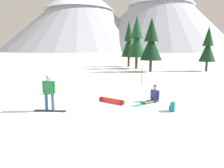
{
  "coord_description": "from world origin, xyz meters",
  "views": [
    {
      "loc": [
        3.89,
        -9.28,
        2.91
      ],
      "look_at": [
        0.67,
        1.74,
        1.0
      ],
      "focal_mm": 33.67,
      "sensor_mm": 36.0,
      "label": 1
    }
  ],
  "objects_px": {
    "backpack_blue": "(49,91)",
    "backpack_teal": "(173,107)",
    "pine_tree_broad": "(129,42)",
    "pine_tree_young": "(151,43)",
    "snowboarder_midground": "(153,96)",
    "pine_tree_slender": "(137,40)",
    "snowboarder_foreground": "(49,92)",
    "loose_snowboard_far_spare": "(111,101)",
    "pine_tree_tall": "(208,47)",
    "trail_marker_pole": "(142,76)"
  },
  "relations": [
    {
      "from": "pine_tree_broad",
      "to": "snowboarder_midground",
      "type": "bearing_deg",
      "value": -75.02
    },
    {
      "from": "backpack_blue",
      "to": "pine_tree_broad",
      "type": "relative_size",
      "value": 0.06
    },
    {
      "from": "trail_marker_pole",
      "to": "pine_tree_tall",
      "type": "height_order",
      "value": "pine_tree_tall"
    },
    {
      "from": "snowboarder_foreground",
      "to": "snowboarder_midground",
      "type": "height_order",
      "value": "snowboarder_foreground"
    },
    {
      "from": "backpack_teal",
      "to": "pine_tree_tall",
      "type": "distance_m",
      "value": 20.74
    },
    {
      "from": "backpack_teal",
      "to": "pine_tree_broad",
      "type": "height_order",
      "value": "pine_tree_broad"
    },
    {
      "from": "backpack_blue",
      "to": "backpack_teal",
      "type": "relative_size",
      "value": 1.0
    },
    {
      "from": "loose_snowboard_far_spare",
      "to": "pine_tree_tall",
      "type": "relative_size",
      "value": 0.29
    },
    {
      "from": "loose_snowboard_far_spare",
      "to": "backpack_blue",
      "type": "relative_size",
      "value": 3.57
    },
    {
      "from": "snowboarder_foreground",
      "to": "trail_marker_pole",
      "type": "bearing_deg",
      "value": 68.62
    },
    {
      "from": "pine_tree_slender",
      "to": "pine_tree_broad",
      "type": "distance_m",
      "value": 3.98
    },
    {
      "from": "snowboarder_foreground",
      "to": "pine_tree_tall",
      "type": "height_order",
      "value": "pine_tree_tall"
    },
    {
      "from": "backpack_teal",
      "to": "pine_tree_tall",
      "type": "height_order",
      "value": "pine_tree_tall"
    },
    {
      "from": "snowboarder_midground",
      "to": "trail_marker_pole",
      "type": "xyz_separation_m",
      "value": [
        -1.36,
        5.02,
        0.45
      ]
    },
    {
      "from": "snowboarder_foreground",
      "to": "trail_marker_pole",
      "type": "distance_m",
      "value": 8.67
    },
    {
      "from": "snowboarder_foreground",
      "to": "snowboarder_midground",
      "type": "distance_m",
      "value": 5.49
    },
    {
      "from": "pine_tree_broad",
      "to": "backpack_teal",
      "type": "bearing_deg",
      "value": -73.56
    },
    {
      "from": "loose_snowboard_far_spare",
      "to": "pine_tree_broad",
      "type": "height_order",
      "value": "pine_tree_broad"
    },
    {
      "from": "snowboarder_foreground",
      "to": "trail_marker_pole",
      "type": "xyz_separation_m",
      "value": [
        3.16,
        8.08,
        -0.12
      ]
    },
    {
      "from": "backpack_blue",
      "to": "trail_marker_pole",
      "type": "height_order",
      "value": "trail_marker_pole"
    },
    {
      "from": "pine_tree_young",
      "to": "pine_tree_tall",
      "type": "bearing_deg",
      "value": 20.78
    },
    {
      "from": "snowboarder_midground",
      "to": "pine_tree_young",
      "type": "bearing_deg",
      "value": 96.47
    },
    {
      "from": "snowboarder_midground",
      "to": "pine_tree_young",
      "type": "height_order",
      "value": "pine_tree_young"
    },
    {
      "from": "pine_tree_broad",
      "to": "loose_snowboard_far_spare",
      "type": "bearing_deg",
      "value": -80.38
    },
    {
      "from": "snowboarder_foreground",
      "to": "snowboarder_midground",
      "type": "xyz_separation_m",
      "value": [
        4.52,
        3.06,
        -0.57
      ]
    },
    {
      "from": "pine_tree_slender",
      "to": "pine_tree_broad",
      "type": "height_order",
      "value": "pine_tree_slender"
    },
    {
      "from": "backpack_teal",
      "to": "pine_tree_young",
      "type": "height_order",
      "value": "pine_tree_young"
    },
    {
      "from": "loose_snowboard_far_spare",
      "to": "trail_marker_pole",
      "type": "height_order",
      "value": "trail_marker_pole"
    },
    {
      "from": "snowboarder_foreground",
      "to": "pine_tree_slender",
      "type": "height_order",
      "value": "pine_tree_slender"
    },
    {
      "from": "backpack_teal",
      "to": "pine_tree_tall",
      "type": "xyz_separation_m",
      "value": [
        4.17,
        20.1,
        2.96
      ]
    },
    {
      "from": "snowboarder_midground",
      "to": "pine_tree_slender",
      "type": "height_order",
      "value": "pine_tree_slender"
    },
    {
      "from": "backpack_blue",
      "to": "pine_tree_young",
      "type": "xyz_separation_m",
      "value": [
        4.91,
        15.66,
        3.51
      ]
    },
    {
      "from": "pine_tree_broad",
      "to": "pine_tree_young",
      "type": "relative_size",
      "value": 1.09
    },
    {
      "from": "loose_snowboard_far_spare",
      "to": "backpack_blue",
      "type": "bearing_deg",
      "value": 165.85
    },
    {
      "from": "backpack_teal",
      "to": "pine_tree_young",
      "type": "xyz_separation_m",
      "value": [
        -2.88,
        17.43,
        3.51
      ]
    },
    {
      "from": "backpack_blue",
      "to": "loose_snowboard_far_spare",
      "type": "bearing_deg",
      "value": -14.15
    },
    {
      "from": "backpack_blue",
      "to": "pine_tree_tall",
      "type": "height_order",
      "value": "pine_tree_tall"
    },
    {
      "from": "trail_marker_pole",
      "to": "pine_tree_young",
      "type": "distance_m",
      "value": 11.36
    },
    {
      "from": "loose_snowboard_far_spare",
      "to": "trail_marker_pole",
      "type": "xyz_separation_m",
      "value": [
        0.78,
        5.85,
        0.66
      ]
    },
    {
      "from": "pine_tree_tall",
      "to": "pine_tree_slender",
      "type": "bearing_deg",
      "value": 173.07
    },
    {
      "from": "pine_tree_young",
      "to": "backpack_blue",
      "type": "bearing_deg",
      "value": -107.4
    },
    {
      "from": "snowboarder_midground",
      "to": "backpack_blue",
      "type": "distance_m",
      "value": 6.73
    },
    {
      "from": "snowboarder_midground",
      "to": "pine_tree_broad",
      "type": "height_order",
      "value": "pine_tree_broad"
    },
    {
      "from": "pine_tree_tall",
      "to": "pine_tree_slender",
      "type": "distance_m",
      "value": 9.69
    },
    {
      "from": "trail_marker_pole",
      "to": "backpack_blue",
      "type": "bearing_deg",
      "value": -138.75
    },
    {
      "from": "backpack_teal",
      "to": "trail_marker_pole",
      "type": "xyz_separation_m",
      "value": [
        -2.43,
        6.47,
        0.58
      ]
    },
    {
      "from": "snowboarder_foreground",
      "to": "pine_tree_slender",
      "type": "relative_size",
      "value": 0.22
    },
    {
      "from": "snowboarder_midground",
      "to": "backpack_blue",
      "type": "bearing_deg",
      "value": 177.28
    },
    {
      "from": "trail_marker_pole",
      "to": "pine_tree_young",
      "type": "xyz_separation_m",
      "value": [
        -0.45,
        10.96,
        2.93
      ]
    },
    {
      "from": "snowboarder_midground",
      "to": "backpack_teal",
      "type": "distance_m",
      "value": 1.8
    }
  ]
}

